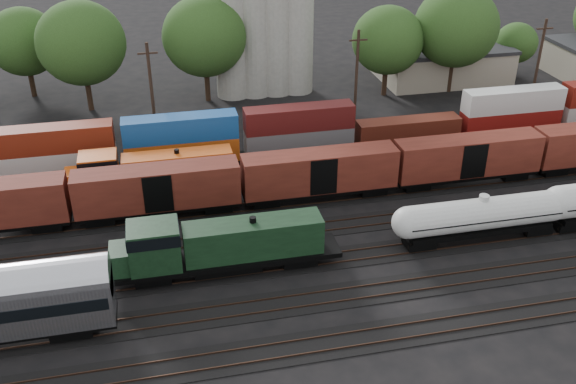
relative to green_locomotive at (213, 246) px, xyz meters
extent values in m
plane|color=black|center=(8.43, 5.00, -2.79)|extent=(600.00, 600.00, 0.00)
cube|color=black|center=(8.43, -10.00, -2.75)|extent=(180.00, 3.20, 0.08)
cube|color=#382319|center=(8.43, -10.72, -2.67)|extent=(180.00, 0.08, 0.16)
cube|color=#382319|center=(8.43, -9.28, -2.67)|extent=(180.00, 0.08, 0.16)
cube|color=black|center=(8.43, -5.00, -2.75)|extent=(180.00, 3.20, 0.08)
cube|color=#382319|center=(8.43, -5.72, -2.67)|extent=(180.00, 0.08, 0.16)
cube|color=#382319|center=(8.43, -4.28, -2.67)|extent=(180.00, 0.08, 0.16)
cube|color=black|center=(8.43, 0.00, -2.75)|extent=(180.00, 3.20, 0.08)
cube|color=#382319|center=(8.43, -0.72, -2.67)|extent=(180.00, 0.08, 0.16)
cube|color=#382319|center=(8.43, 0.72, -2.67)|extent=(180.00, 0.08, 0.16)
cube|color=black|center=(8.43, 5.00, -2.75)|extent=(180.00, 3.20, 0.08)
cube|color=#382319|center=(8.43, 4.28, -2.67)|extent=(180.00, 0.08, 0.16)
cube|color=#382319|center=(8.43, 5.72, -2.67)|extent=(180.00, 0.08, 0.16)
cube|color=black|center=(8.43, 10.00, -2.75)|extent=(180.00, 3.20, 0.08)
cube|color=#382319|center=(8.43, 9.28, -2.67)|extent=(180.00, 0.08, 0.16)
cube|color=#382319|center=(8.43, 10.72, -2.67)|extent=(180.00, 0.08, 0.16)
cube|color=black|center=(8.43, 15.00, -2.75)|extent=(180.00, 3.20, 0.08)
cube|color=#382319|center=(8.43, 14.28, -2.67)|extent=(180.00, 0.08, 0.16)
cube|color=#382319|center=(8.43, 15.72, -2.67)|extent=(180.00, 0.08, 0.16)
cube|color=black|center=(8.43, 20.00, -2.75)|extent=(180.00, 3.20, 0.08)
cube|color=#382319|center=(8.43, 19.28, -2.67)|extent=(180.00, 0.08, 0.16)
cube|color=#382319|center=(8.43, 20.72, -2.67)|extent=(180.00, 0.08, 0.16)
cube|color=black|center=(1.02, 0.00, -1.39)|extent=(18.62, 3.18, 0.44)
cube|color=black|center=(1.02, 0.00, -1.88)|extent=(5.48, 2.41, 0.88)
cube|color=black|center=(3.26, 0.00, 0.31)|extent=(11.17, 2.63, 2.96)
cube|color=black|center=(-4.56, 0.00, 0.64)|extent=(3.94, 3.18, 3.61)
cube|color=black|center=(-4.56, 0.00, 1.79)|extent=(4.05, 3.29, 0.99)
cube|color=black|center=(-7.17, 0.00, -0.18)|extent=(1.75, 2.63, 1.97)
cylinder|color=black|center=(3.26, 0.00, 1.95)|extent=(0.55, 0.55, 0.55)
cube|color=black|center=(-4.94, 0.00, -2.10)|extent=(2.85, 2.19, 0.77)
cube|color=black|center=(6.98, 0.00, -2.10)|extent=(2.85, 2.19, 0.77)
cylinder|color=silver|center=(23.30, 0.00, -0.04)|extent=(13.57, 2.79, 2.79)
sphere|color=silver|center=(16.52, 0.00, -0.04)|extent=(2.79, 2.79, 2.79)
sphere|color=silver|center=(30.08, 0.00, -0.04)|extent=(2.79, 2.79, 2.79)
cylinder|color=silver|center=(23.30, 0.00, 1.55)|extent=(0.87, 0.87, 0.48)
cube|color=black|center=(23.30, 0.00, -0.04)|extent=(13.88, 2.93, 0.08)
cube|color=black|center=(23.30, 0.00, -1.58)|extent=(13.11, 2.12, 0.48)
cube|color=black|center=(17.75, 0.00, -2.16)|extent=(2.51, 1.93, 0.67)
cube|color=black|center=(28.85, 0.00, -2.16)|extent=(2.51, 1.93, 0.67)
sphere|color=silver|center=(30.78, 0.00, 0.16)|extent=(3.02, 3.02, 3.02)
cube|color=black|center=(32.11, 0.00, -2.12)|extent=(2.71, 2.08, 0.73)
cube|color=black|center=(-10.82, -5.00, -2.09)|extent=(2.91, 2.24, 0.78)
cube|color=black|center=(-3.92, 15.00, -1.50)|extent=(17.91, 2.89, 0.40)
cube|color=black|center=(-3.92, 15.00, -1.95)|extent=(4.98, 2.19, 0.80)
cube|color=#D65212|center=(-1.77, 15.00, 0.04)|extent=(10.75, 2.39, 2.69)
cube|color=#D65212|center=(-9.29, 15.00, 0.34)|extent=(3.58, 2.89, 3.28)
cube|color=black|center=(-9.29, 15.00, 1.39)|extent=(3.68, 2.99, 0.90)
cube|color=#D65212|center=(-11.80, 15.00, -0.40)|extent=(1.59, 2.39, 1.79)
cylinder|color=black|center=(-1.77, 15.00, 1.54)|extent=(0.50, 0.50, 0.50)
cube|color=black|center=(-9.65, 15.00, -2.15)|extent=(2.59, 1.99, 0.70)
cube|color=black|center=(1.81, 15.00, -2.15)|extent=(2.59, 1.99, 0.70)
cube|color=black|center=(-3.94, 10.00, -1.59)|extent=(15.00, 2.60, 0.40)
cube|color=#571E15|center=(-3.94, 10.00, 0.51)|extent=(15.00, 2.90, 3.80)
cube|color=black|center=(11.46, 10.00, -1.59)|extent=(15.00, 2.60, 0.40)
cube|color=#571E15|center=(11.46, 10.00, 0.51)|extent=(15.00, 2.90, 3.80)
cube|color=black|center=(26.86, 10.00, -1.59)|extent=(15.00, 2.60, 0.40)
cube|color=#571E15|center=(26.86, 10.00, 0.51)|extent=(15.00, 2.90, 3.80)
cube|color=black|center=(8.43, 20.00, -2.29)|extent=(160.00, 2.60, 0.60)
cube|color=silver|center=(-13.83, 20.00, -0.69)|extent=(12.00, 2.40, 2.60)
cube|color=maroon|center=(-13.83, 20.00, 1.91)|extent=(12.00, 2.40, 2.60)
cube|color=#BA4E13|center=(-1.03, 20.00, -0.69)|extent=(12.00, 2.40, 2.60)
cube|color=#14478F|center=(-1.03, 20.00, 1.91)|extent=(12.00, 2.40, 2.60)
cube|color=#5B5D60|center=(11.77, 20.00, -0.69)|extent=(12.00, 2.40, 2.60)
cube|color=#4C1211|center=(11.77, 20.00, 1.91)|extent=(12.00, 2.40, 2.60)
cube|color=#521D13|center=(24.57, 20.00, -0.69)|extent=(12.00, 2.40, 2.60)
cube|color=maroon|center=(37.37, 20.00, -0.69)|extent=(12.00, 2.40, 2.60)
cube|color=silver|center=(37.37, 20.00, 1.91)|extent=(12.00, 2.40, 2.60)
cylinder|color=#A4A196|center=(7.43, 41.00, 6.21)|extent=(4.40, 4.40, 18.00)
cylinder|color=#A4A196|center=(10.43, 41.00, 6.21)|extent=(4.40, 4.40, 18.00)
cylinder|color=#A4A196|center=(13.43, 41.00, 6.21)|extent=(4.40, 4.40, 18.00)
cylinder|color=#A4A196|center=(16.43, 41.00, 6.21)|extent=(4.40, 4.40, 18.00)
cube|color=#9E937F|center=(38.43, 43.00, -0.49)|extent=(18.00, 14.00, 4.60)
cube|color=#232326|center=(38.43, 43.00, 2.06)|extent=(18.36, 14.28, 0.50)
cylinder|color=black|center=(-19.53, 46.79, -1.05)|extent=(0.70, 0.70, 3.49)
ellipsoid|color=#2D511E|center=(-19.53, 46.79, 4.82)|extent=(9.48, 9.48, 8.99)
cylinder|color=black|center=(-11.58, 39.76, -0.76)|extent=(0.70, 0.70, 4.08)
ellipsoid|color=#2D511E|center=(-11.58, 39.76, 6.08)|extent=(11.06, 11.06, 10.48)
cylinder|color=black|center=(3.79, 39.89, -0.78)|extent=(0.70, 0.70, 4.02)
ellipsoid|color=#2D511E|center=(3.79, 39.89, 5.97)|extent=(10.92, 10.92, 10.34)
cylinder|color=black|center=(12.97, 44.60, -0.91)|extent=(0.70, 0.70, 3.77)
ellipsoid|color=#2D511E|center=(12.97, 44.60, 5.41)|extent=(10.22, 10.22, 9.68)
cylinder|color=black|center=(27.88, 36.81, -1.03)|extent=(0.70, 0.70, 3.53)
ellipsoid|color=#2D511E|center=(27.88, 36.81, 4.89)|extent=(9.57, 9.57, 9.06)
cylinder|color=black|center=(37.25, 36.18, -0.70)|extent=(0.70, 0.70, 4.18)
ellipsoid|color=#2D511E|center=(37.25, 36.18, 6.31)|extent=(11.35, 11.35, 10.75)
cylinder|color=black|center=(49.40, 40.55, -1.65)|extent=(0.70, 0.70, 2.28)
ellipsoid|color=#2D511E|center=(49.40, 40.55, 2.17)|extent=(6.18, 6.18, 5.86)
cylinder|color=black|center=(-3.57, 27.00, 3.21)|extent=(0.36, 0.36, 12.00)
cube|color=black|center=(-3.57, 27.00, 8.01)|extent=(2.20, 0.18, 0.18)
cylinder|color=black|center=(20.43, 27.00, 3.21)|extent=(0.36, 0.36, 12.00)
cube|color=black|center=(20.43, 27.00, 8.01)|extent=(2.20, 0.18, 0.18)
cylinder|color=black|center=(44.43, 27.00, 3.21)|extent=(0.36, 0.36, 12.00)
cube|color=black|center=(44.43, 27.00, 8.01)|extent=(2.20, 0.18, 0.18)
camera|label=1|loc=(-3.36, -42.94, 28.47)|focal=40.00mm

